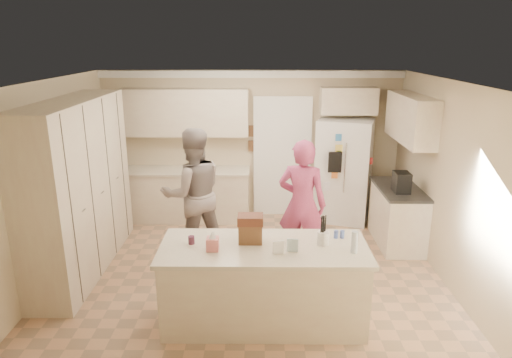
{
  "coord_description": "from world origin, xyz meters",
  "views": [
    {
      "loc": [
        0.15,
        -5.65,
        3.07
      ],
      "look_at": [
        0.1,
        0.35,
        1.25
      ],
      "focal_mm": 32.0,
      "sensor_mm": 36.0,
      "label": 1
    }
  ],
  "objects_px": {
    "island_base": "(264,285)",
    "teen_boy": "(193,194)",
    "teen_girl": "(302,204)",
    "refrigerator": "(344,171)",
    "utensil_crock": "(323,238)",
    "coffee_maker": "(402,182)",
    "dollhouse_body": "(250,233)",
    "tissue_box": "(213,244)"
  },
  "relations": [
    {
      "from": "teen_boy",
      "to": "refrigerator",
      "type": "bearing_deg",
      "value": -169.45
    },
    {
      "from": "coffee_maker",
      "to": "island_base",
      "type": "relative_size",
      "value": 0.14
    },
    {
      "from": "teen_girl",
      "to": "teen_boy",
      "type": "bearing_deg",
      "value": 4.99
    },
    {
      "from": "coffee_maker",
      "to": "teen_girl",
      "type": "bearing_deg",
      "value": -160.18
    },
    {
      "from": "dollhouse_body",
      "to": "refrigerator",
      "type": "bearing_deg",
      "value": 62.57
    },
    {
      "from": "coffee_maker",
      "to": "utensil_crock",
      "type": "relative_size",
      "value": 2.0
    },
    {
      "from": "teen_boy",
      "to": "coffee_maker",
      "type": "bearing_deg",
      "value": 164.03
    },
    {
      "from": "tissue_box",
      "to": "dollhouse_body",
      "type": "bearing_deg",
      "value": 26.57
    },
    {
      "from": "teen_boy",
      "to": "teen_girl",
      "type": "relative_size",
      "value": 1.05
    },
    {
      "from": "utensil_crock",
      "to": "teen_girl",
      "type": "xyz_separation_m",
      "value": [
        -0.11,
        1.3,
        -0.09
      ]
    },
    {
      "from": "coffee_maker",
      "to": "teen_girl",
      "type": "height_order",
      "value": "teen_girl"
    },
    {
      "from": "refrigerator",
      "to": "tissue_box",
      "type": "bearing_deg",
      "value": -103.14
    },
    {
      "from": "refrigerator",
      "to": "utensil_crock",
      "type": "height_order",
      "value": "refrigerator"
    },
    {
      "from": "island_base",
      "to": "teen_girl",
      "type": "relative_size",
      "value": 1.2
    },
    {
      "from": "refrigerator",
      "to": "dollhouse_body",
      "type": "height_order",
      "value": "refrigerator"
    },
    {
      "from": "island_base",
      "to": "teen_boy",
      "type": "relative_size",
      "value": 1.15
    },
    {
      "from": "teen_girl",
      "to": "coffee_maker",
      "type": "bearing_deg",
      "value": -143.78
    },
    {
      "from": "coffee_maker",
      "to": "teen_boy",
      "type": "height_order",
      "value": "teen_boy"
    },
    {
      "from": "refrigerator",
      "to": "dollhouse_body",
      "type": "distance_m",
      "value": 3.4
    },
    {
      "from": "utensil_crock",
      "to": "teen_girl",
      "type": "height_order",
      "value": "teen_girl"
    },
    {
      "from": "island_base",
      "to": "coffee_maker",
      "type": "bearing_deg",
      "value": 42.83
    },
    {
      "from": "tissue_box",
      "to": "teen_girl",
      "type": "height_order",
      "value": "teen_girl"
    },
    {
      "from": "utensil_crock",
      "to": "dollhouse_body",
      "type": "bearing_deg",
      "value": 176.42
    },
    {
      "from": "utensil_crock",
      "to": "tissue_box",
      "type": "height_order",
      "value": "utensil_crock"
    },
    {
      "from": "teen_boy",
      "to": "teen_girl",
      "type": "height_order",
      "value": "teen_boy"
    },
    {
      "from": "teen_boy",
      "to": "teen_girl",
      "type": "xyz_separation_m",
      "value": [
        1.54,
        -0.31,
        -0.04
      ]
    },
    {
      "from": "refrigerator",
      "to": "utensil_crock",
      "type": "bearing_deg",
      "value": -85.72
    },
    {
      "from": "refrigerator",
      "to": "teen_boy",
      "type": "relative_size",
      "value": 0.94
    },
    {
      "from": "teen_girl",
      "to": "refrigerator",
      "type": "bearing_deg",
      "value": -100.13
    },
    {
      "from": "island_base",
      "to": "teen_boy",
      "type": "bearing_deg",
      "value": 121.15
    },
    {
      "from": "teen_boy",
      "to": "teen_girl",
      "type": "bearing_deg",
      "value": 148.23
    },
    {
      "from": "refrigerator",
      "to": "island_base",
      "type": "distance_m",
      "value": 3.45
    },
    {
      "from": "island_base",
      "to": "tissue_box",
      "type": "distance_m",
      "value": 0.79
    },
    {
      "from": "island_base",
      "to": "dollhouse_body",
      "type": "relative_size",
      "value": 8.46
    },
    {
      "from": "refrigerator",
      "to": "tissue_box",
      "type": "height_order",
      "value": "refrigerator"
    },
    {
      "from": "coffee_maker",
      "to": "dollhouse_body",
      "type": "height_order",
      "value": "coffee_maker"
    },
    {
      "from": "island_base",
      "to": "teen_girl",
      "type": "bearing_deg",
      "value": 68.43
    },
    {
      "from": "tissue_box",
      "to": "teen_girl",
      "type": "bearing_deg",
      "value": 53.26
    },
    {
      "from": "coffee_maker",
      "to": "teen_girl",
      "type": "relative_size",
      "value": 0.16
    },
    {
      "from": "refrigerator",
      "to": "teen_girl",
      "type": "distance_m",
      "value": 1.97
    },
    {
      "from": "island_base",
      "to": "tissue_box",
      "type": "xyz_separation_m",
      "value": [
        -0.55,
        -0.1,
        0.56
      ]
    },
    {
      "from": "utensil_crock",
      "to": "teen_boy",
      "type": "distance_m",
      "value": 2.31
    }
  ]
}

